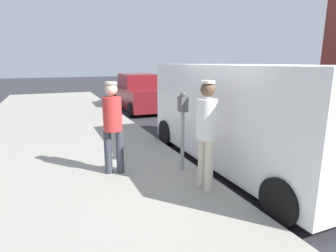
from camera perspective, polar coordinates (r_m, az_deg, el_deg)
name	(u,v)px	position (r m, az deg, el deg)	size (l,w,h in m)	color
ground_plane	(249,173)	(5.98, 16.29, -9.15)	(80.00, 80.00, 0.00)	#2D2D33
sidewalk_slab	(67,202)	(4.75, -19.92, -14.45)	(5.00, 32.00, 0.15)	#9E998E
parking_meter_near	(183,118)	(5.22, 3.04, 1.69)	(0.14, 0.18, 1.52)	gray
pedestrian_in_white	(207,128)	(4.45, 7.91, -0.47)	(0.34, 0.36, 1.78)	beige
pedestrian_in_red	(113,122)	(5.17, -11.28, 0.79)	(0.35, 0.34, 1.71)	#383D47
parked_van	(247,113)	(6.04, 15.81, 2.52)	(2.12, 5.20, 2.15)	white
parked_sedan_behind	(140,94)	(13.25, -5.71, 6.63)	(2.03, 4.44, 1.65)	maroon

